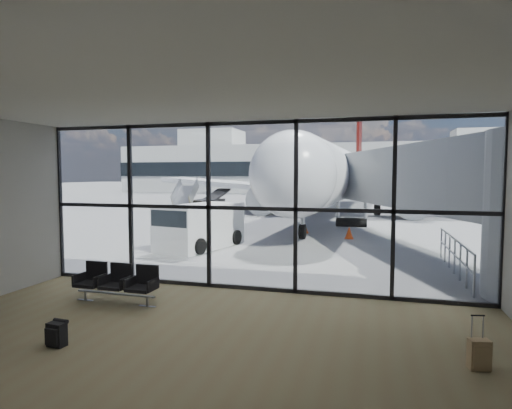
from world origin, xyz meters
The scene contains 21 objects.
ground centered at (0.00, 40.00, 0.00)m, with size 220.00×220.00×0.00m, color slate.
lounge_shell centered at (0.00, -4.80, 2.65)m, with size 12.02×8.01×4.51m.
glass_curtain_wall centered at (0.00, 0.00, 2.25)m, with size 12.10×0.12×4.50m.
jet_bridge centered at (4.90, 7.07, 2.76)m, with size 8.00×16.50×4.33m.
apron_railing centered at (5.60, 3.50, 0.72)m, with size 0.06×5.46×1.11m.
far_terminal centered at (-0.59, 61.97, 4.21)m, with size 80.00×12.20×11.00m.
tree_0 centered at (-45.00, 72.00, 4.63)m, with size 4.95×4.95×7.12m.
tree_1 centered at (-39.00, 72.00, 5.25)m, with size 5.61×5.61×8.07m.
tree_2 centered at (-33.00, 72.00, 5.88)m, with size 6.27×6.27×9.03m.
tree_3 centered at (-27.00, 72.00, 4.63)m, with size 4.95×4.95×7.12m.
tree_4 centered at (-21.00, 72.00, 5.25)m, with size 5.61×5.61×8.07m.
tree_5 centered at (-15.00, 72.00, 5.88)m, with size 6.27×6.27×9.03m.
seating_row centered at (-2.81, -1.91, 0.52)m, with size 2.11×0.63×0.93m.
backpack centered at (-2.33, -4.57, 0.23)m, with size 0.34×0.31×0.48m.
suitcase centered at (4.78, -3.58, 0.26)m, with size 0.35×0.28×0.86m.
airliner centered at (0.61, 24.22, 3.03)m, with size 33.32×38.60×9.94m.
service_van centered at (-3.94, 5.80, 0.94)m, with size 2.76×4.50×1.83m.
belt_loader centered at (-9.73, 21.16, 0.64)m, with size 2.42×4.38×1.92m.
mobile_stairs centered at (-10.34, 17.82, 0.54)m, with size 1.97×3.33×2.24m.
traffic_cone_b centered at (-0.33, 11.54, 0.24)m, with size 0.36×0.36×0.51m.
traffic_cone_c centered at (2.03, 10.10, 0.28)m, with size 0.42×0.42×0.60m.
Camera 1 is at (3.11, -10.84, 3.10)m, focal length 30.00 mm.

